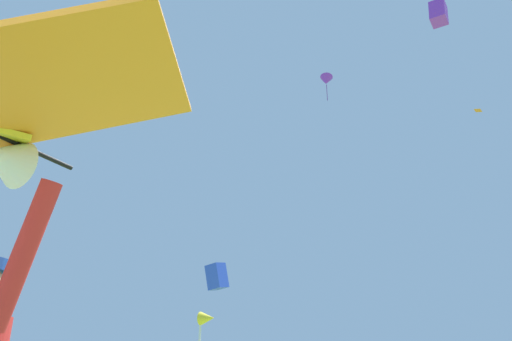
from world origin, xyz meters
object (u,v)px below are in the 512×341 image
at_px(distant_kite_orange_high_left, 478,110).
at_px(distant_kite_blue_mid_right, 217,276).
at_px(distant_kite_purple_low_left, 326,81).
at_px(marker_flag, 206,328).
at_px(distant_kite_purple_overhead_distant, 438,13).

height_order(distant_kite_orange_high_left, distant_kite_blue_mid_right, distant_kite_orange_high_left).
distance_m(distant_kite_purple_low_left, distant_kite_blue_mid_right, 17.50).
distance_m(distant_kite_purple_low_left, marker_flag, 26.42).
bearing_deg(marker_flag, distant_kite_purple_overhead_distant, 72.42).
distance_m(distant_kite_purple_overhead_distant, distant_kite_purple_low_left, 8.82).
distance_m(distant_kite_purple_overhead_distant, distant_kite_blue_mid_right, 18.00).
bearing_deg(marker_flag, distant_kite_blue_mid_right, 117.98).
relative_size(distant_kite_blue_mid_right, marker_flag, 0.55).
relative_size(distant_kite_purple_low_left, marker_flag, 0.92).
xyz_separation_m(distant_kite_purple_overhead_distant, marker_flag, (-4.80, -15.15, -16.90)).
height_order(distant_kite_purple_overhead_distant, distant_kite_orange_high_left, distant_kite_purple_overhead_distant).
bearing_deg(distant_kite_purple_low_left, distant_kite_purple_overhead_distant, -31.27).
distance_m(distant_kite_orange_high_left, distant_kite_blue_mid_right, 25.16).
bearing_deg(distant_kite_purple_low_left, distant_kite_blue_mid_right, -105.78).
relative_size(distant_kite_purple_overhead_distant, distant_kite_purple_low_left, 0.73).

